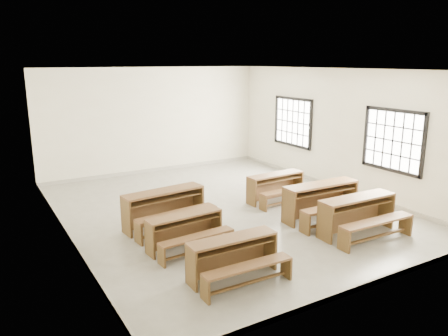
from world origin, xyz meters
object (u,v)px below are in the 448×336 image
desk_set_1 (186,229)px  desk_set_0 (234,255)px  desk_set_2 (165,206)px  desk_set_4 (322,199)px  desk_set_3 (359,213)px  desk_set_5 (277,185)px

desk_set_1 → desk_set_0: bearing=-87.5°
desk_set_0 → desk_set_2: bearing=92.3°
desk_set_0 → desk_set_4: bearing=23.6°
desk_set_1 → desk_set_3: (3.26, -1.14, 0.07)m
desk_set_3 → desk_set_5: bearing=93.6°
desk_set_0 → desk_set_3: size_ratio=0.87×
desk_set_3 → desk_set_2: bearing=145.0°
desk_set_0 → desk_set_3: bearing=6.0°
desk_set_4 → desk_set_5: bearing=94.1°
desk_set_0 → desk_set_4: desk_set_4 is taller
desk_set_3 → desk_set_0: bearing=-173.6°
desk_set_1 → desk_set_2: size_ratio=0.82×
desk_set_1 → desk_set_3: size_ratio=0.87×
desk_set_0 → desk_set_1: (-0.17, 1.42, -0.01)m
desk_set_0 → desk_set_2: 2.60m
desk_set_1 → desk_set_3: bearing=-23.5°
desk_set_3 → desk_set_4: desk_set_4 is taller
desk_set_1 → desk_set_5: size_ratio=0.97×
desk_set_0 → desk_set_3: 3.10m
desk_set_2 → desk_set_3: bearing=-42.3°
desk_set_4 → desk_set_5: 1.54m
desk_set_1 → desk_set_2: 1.19m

